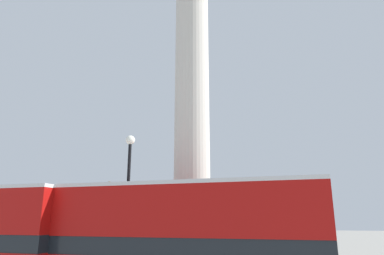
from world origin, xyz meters
The scene contains 4 objects.
monument_column centered at (0.00, 0.00, 9.95)m, with size 4.50×4.50×24.85m.
bus_a centered at (0.59, -5.23, 2.39)m, with size 10.92×3.18×4.31m.
equestrian_statue centered at (-8.11, 5.28, 1.58)m, with size 4.01×3.46×5.80m.
street_lamp centered at (-1.87, -2.92, 3.72)m, with size 0.41×0.41×6.78m.
Camera 1 is at (5.61, -15.96, 3.16)m, focal length 32.00 mm.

